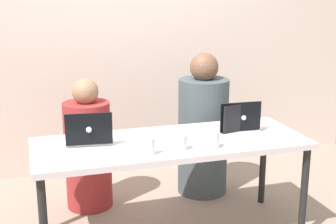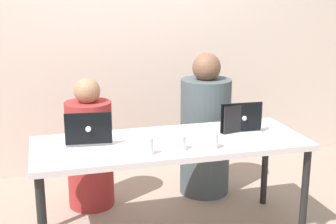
{
  "view_description": "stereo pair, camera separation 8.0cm",
  "coord_description": "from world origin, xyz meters",
  "views": [
    {
      "loc": [
        -0.88,
        -2.83,
        1.69
      ],
      "look_at": [
        0.0,
        0.07,
        0.88
      ],
      "focal_mm": 50.0,
      "sensor_mm": 36.0,
      "label": 1
    },
    {
      "loc": [
        -0.8,
        -2.86,
        1.69
      ],
      "look_at": [
        0.0,
        0.07,
        0.88
      ],
      "focal_mm": 50.0,
      "sensor_mm": 36.0,
      "label": 2
    }
  ],
  "objects": [
    {
      "name": "desk",
      "position": [
        0.0,
        0.0,
        0.64
      ],
      "size": [
        1.82,
        0.68,
        0.7
      ],
      "color": "silver",
      "rests_on": "ground"
    },
    {
      "name": "person_on_left",
      "position": [
        -0.48,
        0.64,
        0.46
      ],
      "size": [
        0.44,
        0.44,
        1.03
      ],
      "rotation": [
        0.0,
        0.0,
        3.41
      ],
      "color": "maroon",
      "rests_on": "ground"
    },
    {
      "name": "laptop_back_left",
      "position": [
        -0.53,
        0.1,
        0.75
      ],
      "size": [
        0.32,
        0.28,
        0.22
      ],
      "rotation": [
        0.0,
        0.0,
        3.03
      ],
      "color": "#B6B1B5",
      "rests_on": "desk"
    },
    {
      "name": "back_wall",
      "position": [
        0.0,
        1.43,
        1.31
      ],
      "size": [
        4.73,
        0.1,
        2.62
      ],
      "primitive_type": "cube",
      "color": "beige",
      "rests_on": "ground"
    },
    {
      "name": "water_glass_center",
      "position": [
        0.01,
        -0.19,
        0.74
      ],
      "size": [
        0.08,
        0.08,
        0.1
      ],
      "color": "silver",
      "rests_on": "desk"
    },
    {
      "name": "water_glass_right",
      "position": [
        0.22,
        -0.22,
        0.75
      ],
      "size": [
        0.07,
        0.07,
        0.1
      ],
      "color": "white",
      "rests_on": "desk"
    },
    {
      "name": "laptop_front_right",
      "position": [
        0.5,
        -0.07,
        0.75
      ],
      "size": [
        0.3,
        0.27,
        0.22
      ],
      "rotation": [
        0.0,
        0.0,
        -0.04
      ],
      "color": "silver",
      "rests_on": "desk"
    },
    {
      "name": "water_glass_left",
      "position": [
        -0.2,
        -0.22,
        0.75
      ],
      "size": [
        0.06,
        0.06,
        0.11
      ],
      "color": "silver",
      "rests_on": "desk"
    },
    {
      "name": "person_on_right",
      "position": [
        0.48,
        0.64,
        0.53
      ],
      "size": [
        0.48,
        0.48,
        1.19
      ],
      "rotation": [
        0.0,
        0.0,
        3.32
      ],
      "color": "#414E52",
      "rests_on": "ground"
    },
    {
      "name": "laptop_back_right",
      "position": [
        0.51,
        0.08,
        0.75
      ],
      "size": [
        0.36,
        0.28,
        0.21
      ],
      "rotation": [
        0.0,
        0.0,
        3.36
      ],
      "color": "#B5B1B6",
      "rests_on": "desk"
    }
  ]
}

